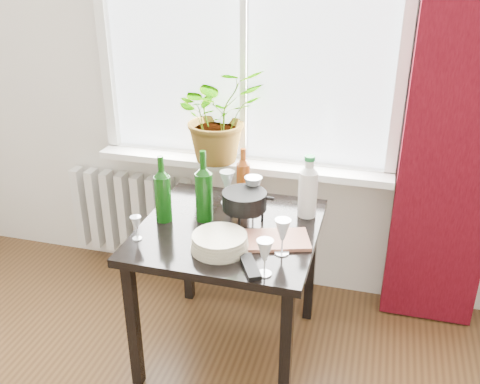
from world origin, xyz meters
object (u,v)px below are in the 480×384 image
(table, at_px, (229,243))
(wineglass_back_left, at_px, (227,187))
(wineglass_back_center, at_px, (253,195))
(fondue_pot, at_px, (244,208))
(cleaning_bottle, at_px, (308,185))
(tv_remote, at_px, (250,267))
(plate_stack, at_px, (220,242))
(potted_plant, at_px, (219,115))
(wine_bottle_left, at_px, (162,188))
(wineglass_front_left, at_px, (136,228))
(wineglass_front_right, at_px, (282,236))
(cutting_board, at_px, (276,240))
(wineglass_far_right, at_px, (265,257))
(radiator, at_px, (132,213))
(wine_bottle_right, at_px, (204,185))
(bottle_amber, at_px, (243,174))

(table, relative_size, wineglass_back_left, 4.62)
(wineglass_back_center, height_order, fondue_pot, wineglass_back_center)
(cleaning_bottle, relative_size, tv_remote, 1.77)
(table, bearing_deg, plate_stack, -84.78)
(potted_plant, distance_m, wine_bottle_left, 0.63)
(wineglass_front_left, distance_m, plate_stack, 0.40)
(wineglass_front_right, xyz_separation_m, cutting_board, (-0.05, 0.10, -0.08))
(wineglass_back_center, bearing_deg, cleaning_bottle, 12.91)
(wineglass_far_right, xyz_separation_m, cutting_board, (-0.01, 0.28, -0.08))
(wineglass_front_right, bearing_deg, wineglass_front_left, -175.28)
(wineglass_front_right, distance_m, wineglass_back_left, 0.56)
(cleaning_bottle, distance_m, wineglass_front_right, 0.40)
(radiator, relative_size, wineglass_back_center, 3.81)
(wineglass_front_right, relative_size, wineglass_back_center, 0.82)
(wineglass_back_center, distance_m, tv_remote, 0.51)
(fondue_pot, bearing_deg, wine_bottle_right, -174.51)
(wine_bottle_right, height_order, wineglass_back_center, wine_bottle_right)
(wineglass_back_center, height_order, cutting_board, wineglass_back_center)
(wine_bottle_right, distance_m, tv_remote, 0.52)
(radiator, bearing_deg, fondue_pot, -32.18)
(potted_plant, distance_m, wineglass_far_right, 1.08)
(table, distance_m, potted_plant, 0.77)
(plate_stack, bearing_deg, wineglass_front_left, -177.47)
(bottle_amber, bearing_deg, wineglass_front_right, -57.61)
(wine_bottle_right, bearing_deg, bottle_amber, 65.41)
(wine_bottle_left, bearing_deg, cleaning_bottle, 19.48)
(wineglass_far_right, relative_size, tv_remote, 0.89)
(wine_bottle_right, distance_m, wineglass_far_right, 0.57)
(table, height_order, cutting_board, cutting_board)
(wineglass_far_right, bearing_deg, wineglass_back_left, 119.43)
(wineglass_far_right, bearing_deg, plate_stack, 149.16)
(radiator, distance_m, wineglass_front_right, 1.47)
(wineglass_back_center, bearing_deg, potted_plant, 126.40)
(cleaning_bottle, bearing_deg, wineglass_back_left, 176.20)
(radiator, height_order, wineglass_front_right, wineglass_front_right)
(cleaning_bottle, xyz_separation_m, wineglass_back_center, (-0.26, -0.06, -0.06))
(plate_stack, distance_m, fondue_pot, 0.27)
(bottle_amber, bearing_deg, plate_stack, -86.49)
(cutting_board, bearing_deg, wineglass_back_left, 135.39)
(cutting_board, bearing_deg, fondue_pot, 144.89)
(table, distance_m, wineglass_front_right, 0.38)
(wine_bottle_left, bearing_deg, wine_bottle_right, 17.35)
(potted_plant, relative_size, wineglass_back_center, 2.57)
(wineglass_back_center, bearing_deg, fondue_pot, -98.83)
(potted_plant, xyz_separation_m, tv_remote, (0.42, -0.90, -0.36))
(bottle_amber, bearing_deg, potted_plant, 129.30)
(plate_stack, height_order, cutting_board, plate_stack)
(wineglass_back_left, distance_m, plate_stack, 0.47)
(radiator, relative_size, table, 0.94)
(wineglass_far_right, bearing_deg, wine_bottle_right, 135.07)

